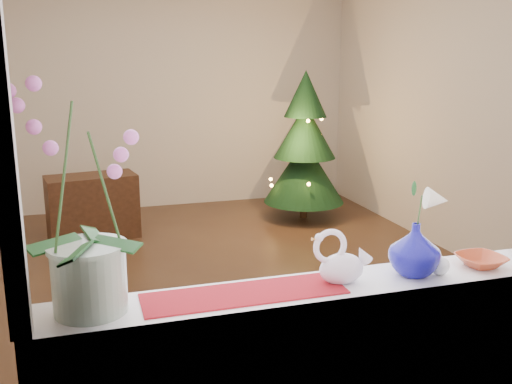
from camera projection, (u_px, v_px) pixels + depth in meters
ground at (209, 282)px, 4.47m from camera, size 5.00×5.00×0.00m
wall_back at (159, 91)px, 6.49m from camera, size 4.50×0.10×2.70m
wall_front at (368, 172)px, 1.84m from camera, size 4.50×0.10×2.70m
wall_right at (467, 102)px, 4.81m from camera, size 0.10×5.00×2.70m
windowsill at (346, 287)px, 2.06m from camera, size 2.20×0.26×0.04m
window_frame at (369, 60)px, 1.78m from camera, size 2.22×0.06×1.60m
runner at (245, 294)px, 1.95m from camera, size 0.70×0.20×0.01m
orchid_pot at (84, 199)px, 1.73m from camera, size 0.28×0.28×0.74m
swan at (342, 257)px, 2.03m from camera, size 0.24×0.13×0.19m
blue_vase at (415, 245)px, 2.10m from camera, size 0.26×0.26×0.23m
lily at (418, 193)px, 2.05m from camera, size 0.13×0.07×0.17m
paperweight at (440, 265)px, 2.12m from camera, size 0.08×0.08×0.07m
amber_dish at (481, 262)px, 2.21m from camera, size 0.16×0.16×0.04m
xmas_tree at (305, 146)px, 6.09m from camera, size 0.93×0.93×1.59m
side_table at (93, 207)px, 5.50m from camera, size 0.88×0.54×0.62m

